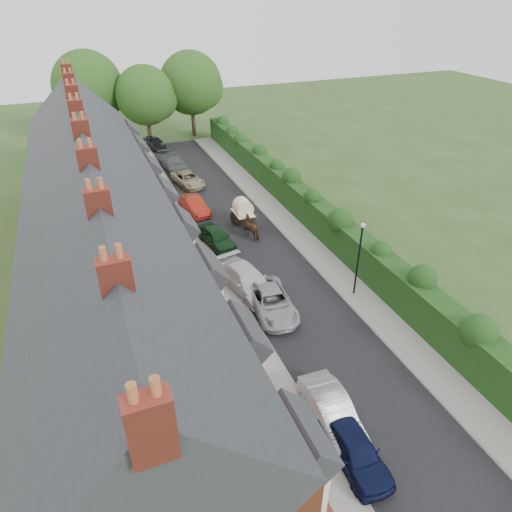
{
  "coord_description": "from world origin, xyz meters",
  "views": [
    {
      "loc": [
        -11.23,
        -15.87,
        17.37
      ],
      "look_at": [
        -2.03,
        7.39,
        2.2
      ],
      "focal_mm": 32.0,
      "sensor_mm": 36.0,
      "label": 1
    }
  ],
  "objects_px": {
    "car_grey": "(173,162)",
    "car_red": "(194,205)",
    "lamppost": "(359,250)",
    "car_white": "(247,280)",
    "horse_cart": "(243,211)",
    "car_navy": "(355,449)",
    "car_green": "(216,237)",
    "car_silver_b": "(272,302)",
    "horse": "(253,228)",
    "car_silver_a": "(332,411)",
    "car_black": "(155,142)",
    "car_beige": "(188,179)"
  },
  "relations": [
    {
      "from": "car_red",
      "to": "car_navy",
      "type": "bearing_deg",
      "value": -99.43
    },
    {
      "from": "car_white",
      "to": "car_grey",
      "type": "bearing_deg",
      "value": 77.44
    },
    {
      "from": "car_silver_b",
      "to": "car_grey",
      "type": "height_order",
      "value": "car_grey"
    },
    {
      "from": "car_red",
      "to": "lamppost",
      "type": "bearing_deg",
      "value": -77.12
    },
    {
      "from": "car_silver_b",
      "to": "car_green",
      "type": "height_order",
      "value": "car_green"
    },
    {
      "from": "car_grey",
      "to": "car_red",
      "type": "bearing_deg",
      "value": -98.69
    },
    {
      "from": "car_green",
      "to": "car_red",
      "type": "distance_m",
      "value": 6.28
    },
    {
      "from": "car_silver_b",
      "to": "car_green",
      "type": "bearing_deg",
      "value": 100.35
    },
    {
      "from": "lamppost",
      "to": "car_green",
      "type": "bearing_deg",
      "value": 124.1
    },
    {
      "from": "horse",
      "to": "car_green",
      "type": "bearing_deg",
      "value": -15.66
    },
    {
      "from": "car_green",
      "to": "horse",
      "type": "distance_m",
      "value": 3.02
    },
    {
      "from": "car_grey",
      "to": "car_silver_a",
      "type": "bearing_deg",
      "value": -95.97
    },
    {
      "from": "horse",
      "to": "horse_cart",
      "type": "xyz_separation_m",
      "value": [
        -0.0,
        2.19,
        0.5
      ]
    },
    {
      "from": "car_navy",
      "to": "horse",
      "type": "height_order",
      "value": "horse"
    },
    {
      "from": "car_silver_a",
      "to": "car_black",
      "type": "bearing_deg",
      "value": 92.33
    },
    {
      "from": "car_silver_a",
      "to": "car_silver_b",
      "type": "xyz_separation_m",
      "value": [
        0.72,
        8.58,
        -0.03
      ]
    },
    {
      "from": "lamppost",
      "to": "car_green",
      "type": "relative_size",
      "value": 1.22
    },
    {
      "from": "car_beige",
      "to": "car_grey",
      "type": "distance_m",
      "value": 4.94
    },
    {
      "from": "car_beige",
      "to": "car_black",
      "type": "xyz_separation_m",
      "value": [
        -0.82,
        12.79,
        0.07
      ]
    },
    {
      "from": "car_red",
      "to": "car_grey",
      "type": "distance_m",
      "value": 11.17
    },
    {
      "from": "car_navy",
      "to": "car_silver_a",
      "type": "bearing_deg",
      "value": 88.84
    },
    {
      "from": "horse",
      "to": "lamppost",
      "type": "bearing_deg",
      "value": 90.2
    },
    {
      "from": "lamppost",
      "to": "car_silver_b",
      "type": "relative_size",
      "value": 1.02
    },
    {
      "from": "car_silver_b",
      "to": "car_white",
      "type": "height_order",
      "value": "car_white"
    },
    {
      "from": "car_navy",
      "to": "car_white",
      "type": "bearing_deg",
      "value": 90.13
    },
    {
      "from": "car_black",
      "to": "car_silver_a",
      "type": "bearing_deg",
      "value": -102.54
    },
    {
      "from": "car_green",
      "to": "car_black",
      "type": "distance_m",
      "value": 25.29
    },
    {
      "from": "car_white",
      "to": "car_red",
      "type": "height_order",
      "value": "car_white"
    },
    {
      "from": "lamppost",
      "to": "car_white",
      "type": "bearing_deg",
      "value": 154.2
    },
    {
      "from": "lamppost",
      "to": "car_navy",
      "type": "distance_m",
      "value": 12.32
    },
    {
      "from": "car_white",
      "to": "car_beige",
      "type": "bearing_deg",
      "value": 76.11
    },
    {
      "from": "car_black",
      "to": "car_white",
      "type": "bearing_deg",
      "value": -102.4
    },
    {
      "from": "car_navy",
      "to": "car_black",
      "type": "relative_size",
      "value": 1.01
    },
    {
      "from": "car_silver_b",
      "to": "car_green",
      "type": "relative_size",
      "value": 1.2
    },
    {
      "from": "car_black",
      "to": "horse",
      "type": "distance_m",
      "value": 25.28
    },
    {
      "from": "lamppost",
      "to": "car_white",
      "type": "relative_size",
      "value": 0.97
    },
    {
      "from": "car_navy",
      "to": "car_beige",
      "type": "relative_size",
      "value": 0.92
    },
    {
      "from": "car_white",
      "to": "horse_cart",
      "type": "xyz_separation_m",
      "value": [
        2.91,
        8.68,
        0.58
      ]
    },
    {
      "from": "car_red",
      "to": "car_black",
      "type": "distance_m",
      "value": 19.01
    },
    {
      "from": "car_navy",
      "to": "car_white",
      "type": "height_order",
      "value": "car_white"
    },
    {
      "from": "car_navy",
      "to": "car_red",
      "type": "relative_size",
      "value": 1.01
    },
    {
      "from": "lamppost",
      "to": "car_red",
      "type": "bearing_deg",
      "value": 112.31
    },
    {
      "from": "lamppost",
      "to": "car_beige",
      "type": "height_order",
      "value": "lamppost"
    },
    {
      "from": "car_red",
      "to": "car_white",
      "type": "bearing_deg",
      "value": -98.55
    },
    {
      "from": "lamppost",
      "to": "horse",
      "type": "relative_size",
      "value": 2.54
    },
    {
      "from": "car_navy",
      "to": "lamppost",
      "type": "bearing_deg",
      "value": 58.87
    },
    {
      "from": "lamppost",
      "to": "car_grey",
      "type": "xyz_separation_m",
      "value": [
        -5.66,
        26.74,
        -2.54
      ]
    },
    {
      "from": "car_beige",
      "to": "car_silver_a",
      "type": "bearing_deg",
      "value": -102.39
    },
    {
      "from": "car_red",
      "to": "horse",
      "type": "height_order",
      "value": "horse"
    },
    {
      "from": "car_red",
      "to": "car_beige",
      "type": "distance_m",
      "value": 6.31
    }
  ]
}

